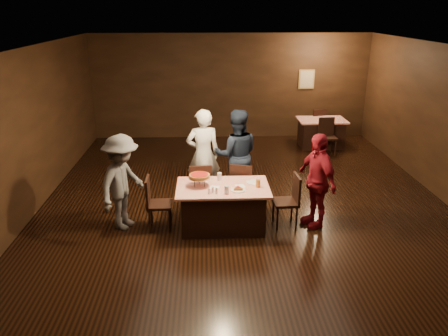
{
  "coord_description": "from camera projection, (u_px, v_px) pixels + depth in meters",
  "views": [
    {
      "loc": [
        -0.75,
        -7.67,
        3.68
      ],
      "look_at": [
        -0.44,
        -0.44,
        1.0
      ],
      "focal_mm": 35.0,
      "sensor_mm": 36.0,
      "label": 1
    }
  ],
  "objects": [
    {
      "name": "chair_back_far",
      "position": [
        316.0,
        124.0,
        12.66
      ],
      "size": [
        0.51,
        0.51,
        0.95
      ],
      "primitive_type": "cube",
      "rotation": [
        0.0,
        0.0,
        3.4
      ],
      "color": "black",
      "rests_on": "ground"
    },
    {
      "name": "diner_red_shirt",
      "position": [
        317.0,
        180.0,
        7.57
      ],
      "size": [
        0.74,
        1.08,
        1.7
      ],
      "primitive_type": "imported",
      "rotation": [
        0.0,
        0.0,
        -1.21
      ],
      "color": "maroon",
      "rests_on": "ground"
    },
    {
      "name": "glass_front_left",
      "position": [
        227.0,
        190.0,
        7.21
      ],
      "size": [
        0.08,
        0.08,
        0.14
      ],
      "primitive_type": "cylinder",
      "color": "silver",
      "rests_on": "main_table"
    },
    {
      "name": "main_table",
      "position": [
        223.0,
        207.0,
        7.64
      ],
      "size": [
        1.6,
        1.0,
        0.77
      ],
      "primitive_type": "cube",
      "color": "#AB180B",
      "rests_on": "ground"
    },
    {
      "name": "condiments",
      "position": [
        213.0,
        191.0,
        7.22
      ],
      "size": [
        0.17,
        0.1,
        0.09
      ],
      "color": "silver",
      "rests_on": "main_table"
    },
    {
      "name": "napkin_center",
      "position": [
        240.0,
        186.0,
        7.52
      ],
      "size": [
        0.19,
        0.19,
        0.01
      ],
      "primitive_type": "cube",
      "rotation": [
        0.0,
        0.0,
        0.21
      ],
      "color": "white",
      "rests_on": "main_table"
    },
    {
      "name": "chair_end_right",
      "position": [
        285.0,
        201.0,
        7.66
      ],
      "size": [
        0.45,
        0.45,
        0.95
      ],
      "primitive_type": "cube",
      "rotation": [
        0.0,
        0.0,
        -1.51
      ],
      "color": "black",
      "rests_on": "ground"
    },
    {
      "name": "diner_grey_knit",
      "position": [
        122.0,
        182.0,
        7.49
      ],
      "size": [
        1.03,
        1.26,
        1.69
      ],
      "primitive_type": "imported",
      "rotation": [
        0.0,
        0.0,
        1.14
      ],
      "color": "#59595E",
      "rests_on": "ground"
    },
    {
      "name": "napkin_left",
      "position": [
        214.0,
        188.0,
        7.46
      ],
      "size": [
        0.21,
        0.21,
        0.01
      ],
      "primitive_type": "cube",
      "rotation": [
        0.0,
        0.0,
        -0.35
      ],
      "color": "white",
      "rests_on": "main_table"
    },
    {
      "name": "chair_far_left",
      "position": [
        200.0,
        186.0,
        8.3
      ],
      "size": [
        0.45,
        0.45,
        0.95
      ],
      "primitive_type": "cube",
      "rotation": [
        0.0,
        0.0,
        3.22
      ],
      "color": "black",
      "rests_on": "ground"
    },
    {
      "name": "diner_white_jacket",
      "position": [
        203.0,
        154.0,
        8.67
      ],
      "size": [
        0.72,
        0.52,
        1.84
      ],
      "primitive_type": "imported",
      "rotation": [
        0.0,
        0.0,
        3.27
      ],
      "color": "white",
      "rests_on": "ground"
    },
    {
      "name": "back_table",
      "position": [
        321.0,
        133.0,
        12.13
      ],
      "size": [
        1.3,
        0.9,
        0.77
      ],
      "primitive_type": "cube",
      "color": "#A3130A",
      "rests_on": "ground"
    },
    {
      "name": "chair_end_left",
      "position": [
        160.0,
        203.0,
        7.57
      ],
      "size": [
        0.43,
        0.43,
        0.95
      ],
      "primitive_type": "cube",
      "rotation": [
        0.0,
        0.0,
        1.59
      ],
      "color": "black",
      "rests_on": "ground"
    },
    {
      "name": "pizza_stand",
      "position": [
        199.0,
        176.0,
        7.48
      ],
      "size": [
        0.38,
        0.38,
        0.22
      ],
      "color": "black",
      "rests_on": "main_table"
    },
    {
      "name": "plate_empty",
      "position": [
        254.0,
        182.0,
        7.67
      ],
      "size": [
        0.25,
        0.25,
        0.01
      ],
      "primitive_type": "cylinder",
      "color": "white",
      "rests_on": "main_table"
    },
    {
      "name": "glass_amber",
      "position": [
        258.0,
        183.0,
        7.46
      ],
      "size": [
        0.08,
        0.08,
        0.14
      ],
      "primitive_type": "cylinder",
      "color": "#BF7F26",
      "rests_on": "main_table"
    },
    {
      "name": "glass_back",
      "position": [
        219.0,
        176.0,
        7.77
      ],
      "size": [
        0.08,
        0.08,
        0.14
      ],
      "primitive_type": "cylinder",
      "color": "silver",
      "rests_on": "main_table"
    },
    {
      "name": "room",
      "position": [
        247.0,
        99.0,
        7.76
      ],
      "size": [
        10.0,
        10.04,
        3.02
      ],
      "color": "black",
      "rests_on": "ground"
    },
    {
      "name": "chair_far_right",
      "position": [
        242.0,
        185.0,
        8.33
      ],
      "size": [
        0.51,
        0.51,
        0.95
      ],
      "primitive_type": "cube",
      "rotation": [
        0.0,
        0.0,
        2.89
      ],
      "color": "black",
      "rests_on": "ground"
    },
    {
      "name": "plate_with_slice",
      "position": [
        238.0,
        189.0,
        7.34
      ],
      "size": [
        0.25,
        0.25,
        0.06
      ],
      "color": "white",
      "rests_on": "main_table"
    },
    {
      "name": "chair_back_near",
      "position": [
        328.0,
        137.0,
        11.44
      ],
      "size": [
        0.44,
        0.44,
        0.95
      ],
      "primitive_type": "cube",
      "rotation": [
        0.0,
        0.0,
        0.06
      ],
      "color": "black",
      "rests_on": "ground"
    },
    {
      "name": "diner_navy_hoodie",
      "position": [
        237.0,
        155.0,
        8.67
      ],
      "size": [
        0.89,
        0.7,
        1.83
      ],
      "primitive_type": "imported",
      "rotation": [
        0.0,
        0.0,
        3.14
      ],
      "color": "#151D2F",
      "rests_on": "ground"
    }
  ]
}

